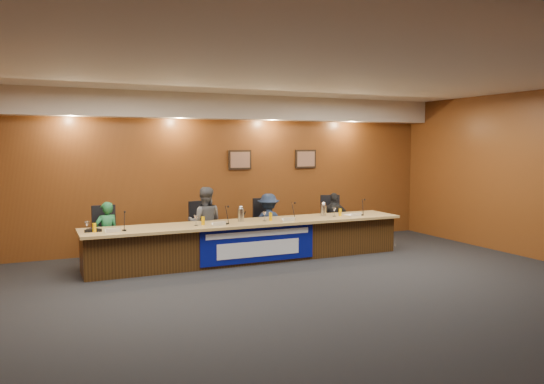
{
  "coord_description": "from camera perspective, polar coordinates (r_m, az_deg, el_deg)",
  "views": [
    {
      "loc": [
        -3.67,
        -6.72,
        2.18
      ],
      "look_at": [
        0.48,
        2.46,
        1.27
      ],
      "focal_mm": 35.0,
      "sensor_mm": 36.0,
      "label": 1
    }
  ],
  "objects": [
    {
      "name": "office_chair_b",
      "position": [
        10.39,
        -7.37,
        -4.33
      ],
      "size": [
        0.53,
        0.53,
        0.08
      ],
      "primitive_type": "cube",
      "rotation": [
        0.0,
        0.0,
        0.1
      ],
      "color": "black",
      "rests_on": "floor"
    },
    {
      "name": "nameplate_b",
      "position": [
        9.4,
        -5.68,
        -3.37
      ],
      "size": [
        0.24,
        0.08,
        0.1
      ],
      "primitive_type": "cube",
      "rotation": [
        0.31,
        0.0,
        0.0
      ],
      "color": "white",
      "rests_on": "dais_top"
    },
    {
      "name": "wall_photo_right",
      "position": [
        12.11,
        3.63,
        3.57
      ],
      "size": [
        0.52,
        0.04,
        0.42
      ],
      "primitive_type": "cube",
      "color": "black",
      "rests_on": "wall_back"
    },
    {
      "name": "microphone_d",
      "position": [
        10.87,
        9.61,
        -2.44
      ],
      "size": [
        0.07,
        0.07,
        0.02
      ],
      "primitive_type": "cylinder",
      "color": "black",
      "rests_on": "dais_top"
    },
    {
      "name": "microphone_b",
      "position": [
        9.58,
        -4.92,
        -3.41
      ],
      "size": [
        0.07,
        0.07,
        0.02
      ],
      "primitive_type": "cylinder",
      "color": "black",
      "rests_on": "dais_top"
    },
    {
      "name": "nameplate_c",
      "position": [
        9.91,
        1.86,
        -2.9
      ],
      "size": [
        0.24,
        0.08,
        0.1
      ],
      "primitive_type": "cube",
      "rotation": [
        0.31,
        0.0,
        0.0
      ],
      "color": "white",
      "rests_on": "dais_top"
    },
    {
      "name": "juice_glass_b",
      "position": [
        9.53,
        -7.43,
        -3.08
      ],
      "size": [
        0.06,
        0.06,
        0.15
      ],
      "primitive_type": "cylinder",
      "color": "#E5A300",
      "rests_on": "dais_top"
    },
    {
      "name": "speakerphone",
      "position": [
        9.22,
        -18.73,
        -3.9
      ],
      "size": [
        0.32,
        0.32,
        0.05
      ],
      "primitive_type": "cylinder",
      "color": "black",
      "rests_on": "dais_top"
    },
    {
      "name": "panelist_a",
      "position": [
        9.9,
        -17.36,
        -4.37
      ],
      "size": [
        0.48,
        0.37,
        1.17
      ],
      "primitive_type": "imported",
      "rotation": [
        0.0,
        0.0,
        3.37
      ],
      "color": "#195930",
      "rests_on": "floor"
    },
    {
      "name": "microphone_a",
      "position": [
        9.16,
        -15.61,
        -3.98
      ],
      "size": [
        0.07,
        0.07,
        0.02
      ],
      "primitive_type": "cylinder",
      "color": "black",
      "rests_on": "dais_top"
    },
    {
      "name": "ceiling",
      "position": [
        7.73,
        4.39,
        12.7
      ],
      "size": [
        10.0,
        8.0,
        0.04
      ],
      "primitive_type": "cube",
      "color": "silver",
      "rests_on": "wall_back"
    },
    {
      "name": "carafe_mid",
      "position": [
        9.85,
        -3.38,
        -2.5
      ],
      "size": [
        0.11,
        0.11,
        0.24
      ],
      "primitive_type": "cylinder",
      "color": "silver",
      "rests_on": "dais_top"
    },
    {
      "name": "microphone_c",
      "position": [
        10.15,
        2.21,
        -2.91
      ],
      "size": [
        0.07,
        0.07,
        0.02
      ],
      "primitive_type": "cylinder",
      "color": "black",
      "rests_on": "dais_top"
    },
    {
      "name": "water_glass_d",
      "position": [
        10.6,
        6.73,
        -2.16
      ],
      "size": [
        0.08,
        0.08,
        0.18
      ],
      "primitive_type": "cylinder",
      "color": "silver",
      "rests_on": "dais_top"
    },
    {
      "name": "floor",
      "position": [
        7.96,
        4.23,
        -10.77
      ],
      "size": [
        10.0,
        10.0,
        0.0
      ],
      "primitive_type": "plane",
      "color": "black",
      "rests_on": "ground"
    },
    {
      "name": "dais_top",
      "position": [
        9.89,
        -2.26,
        -3.32
      ],
      "size": [
        6.1,
        0.95,
        0.05
      ],
      "primitive_type": "cube",
      "color": "#A4854E",
      "rests_on": "dais_body"
    },
    {
      "name": "nameplate_a",
      "position": [
        9.02,
        -16.73,
        -3.91
      ],
      "size": [
        0.24,
        0.08,
        0.1
      ],
      "primitive_type": "cube",
      "rotation": [
        0.31,
        0.0,
        0.0
      ],
      "color": "white",
      "rests_on": "dais_top"
    },
    {
      "name": "water_glass_c",
      "position": [
        9.91,
        -0.81,
        -2.64
      ],
      "size": [
        0.08,
        0.08,
        0.18
      ],
      "primitive_type": "cylinder",
      "color": "silver",
      "rests_on": "dais_top"
    },
    {
      "name": "water_glass_a",
      "position": [
        9.16,
        -19.27,
        -3.57
      ],
      "size": [
        0.08,
        0.08,
        0.18
      ],
      "primitive_type": "cylinder",
      "color": "silver",
      "rests_on": "dais_top"
    },
    {
      "name": "water_glass_b",
      "position": [
        9.45,
        -8.17,
        -3.07
      ],
      "size": [
        0.08,
        0.08,
        0.18
      ],
      "primitive_type": "cylinder",
      "color": "silver",
      "rests_on": "dais_top"
    },
    {
      "name": "wall_photo_left",
      "position": [
        11.44,
        -3.48,
        3.48
      ],
      "size": [
        0.52,
        0.04,
        0.42
      ],
      "primitive_type": "cube",
      "color": "black",
      "rests_on": "wall_back"
    },
    {
      "name": "dais_body",
      "position": [
        10.0,
        -2.37,
        -5.41
      ],
      "size": [
        6.0,
        0.8,
        0.7
      ],
      "primitive_type": "cube",
      "color": "#38220D",
      "rests_on": "floor"
    },
    {
      "name": "panelist_c",
      "position": [
        10.73,
        -0.38,
        -3.35
      ],
      "size": [
        0.88,
        0.68,
        1.19
      ],
      "primitive_type": "imported",
      "rotation": [
        0.0,
        0.0,
        2.78
      ],
      "color": "#152139",
      "rests_on": "floor"
    },
    {
      "name": "banner_text_lower",
      "position": [
        9.62,
        -1.41,
        -6.13
      ],
      "size": [
        1.6,
        0.01,
        0.28
      ],
      "primitive_type": "cube",
      "color": "silver",
      "rests_on": "banner"
    },
    {
      "name": "panelist_d",
      "position": [
        11.45,
        6.73,
        -2.96
      ],
      "size": [
        0.73,
        0.5,
        1.15
      ],
      "primitive_type": "imported",
      "rotation": [
        0.0,
        0.0,
        2.79
      ],
      "color": "black",
      "rests_on": "floor"
    },
    {
      "name": "soffit",
      "position": [
        11.12,
        -5.05,
        9.09
      ],
      "size": [
        10.0,
        0.5,
        0.5
      ],
      "primitive_type": "cube",
      "color": "beige",
      "rests_on": "wall_back"
    },
    {
      "name": "banner",
      "position": [
        9.62,
        -1.44,
        -5.65
      ],
      "size": [
        2.2,
        0.02,
        0.65
      ],
      "primitive_type": "cube",
      "color": "#050C6F",
      "rests_on": "dais_body"
    },
    {
      "name": "office_chair_d",
      "position": [
        11.55,
        6.47,
        -3.36
      ],
      "size": [
        0.61,
        0.61,
        0.08
      ],
      "primitive_type": "cube",
      "rotation": [
        0.0,
        0.0,
        -0.32
      ],
      "color": "black",
      "rests_on": "floor"
    },
    {
      "name": "juice_glass_d",
      "position": [
        10.71,
        7.34,
        -2.17
      ],
      "size": [
        0.06,
        0.06,
        0.15
      ],
      "primitive_type": "cylinder",
      "color": "#E5A300",
      "rests_on": "dais_top"
    },
    {
      "name": "office_chair_a",
      "position": [
        10.02,
        -17.41,
        -4.87
      ],
      "size": [
        0.5,
        0.5,
        0.08
      ],
      "primitive_type": "cube",
      "rotation": [
        0.0,
        0.0,
        0.03
      ],
      "color": "black",
      "rests_on": "floor"
    },
    {
      "name": "nameplate_d",
      "position": [
        10.69,
        9.06,
        -2.37
      ],
      "size": [
        0.24,
        0.08,
        0.1
      ],
      "primitive_type": "cube",
      "rotation": [
        0.31,
        0.0,
        0.0
      ],
      "color": "white",
      "rests_on": "dais_top"
    },
    {
      "name": "juice_glass_c",
      "position": [
        9.98,
        -0.15,
        -2.67
      ],
      "size": [
        0.06,
        0.06,
        0.15
      ],
      "primitive_type": "cylinder",
      "color": "#E5A300",
      "rests_on": "dais_top"
    },
    {
      "name": "carafe_right",
      "position": [
        10.67,
        5.56,
        -1.98
      ],
      "size": [
        0.12,
        0.12,
        0.22
      ],
      "primitive_type": "cylinder",
      "color": "silver",
      "rests_on": "dais_top"
    },
    {
      "name": "juice_glass_a",
      "position": [
        9.13,
        -18.57,
        -3.67
      ],
      "size": [
        0.06,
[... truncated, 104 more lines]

